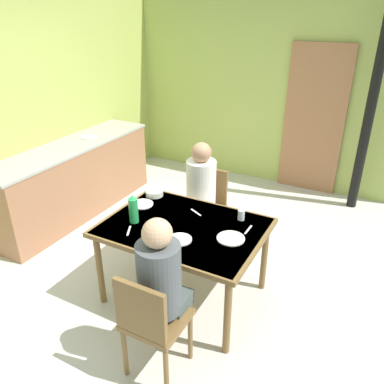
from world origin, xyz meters
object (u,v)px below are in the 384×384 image
at_px(chair_far_diner, 206,204).
at_px(serving_bowl_center, 154,193).
at_px(person_far_diner, 200,185).
at_px(dining_table, 184,232).
at_px(kitchen_counter, 74,179).
at_px(person_near_diner, 160,276).
at_px(water_bottle_green_near, 133,210).
at_px(chair_near_diner, 151,321).

relative_size(chair_far_diner, serving_bowl_center, 5.12).
bearing_deg(person_far_diner, serving_bowl_center, 46.55).
height_order(dining_table, person_far_diner, person_far_diner).
bearing_deg(chair_far_diner, person_far_diner, 90.00).
bearing_deg(dining_table, kitchen_counter, 159.45).
height_order(person_near_diner, water_bottle_green_near, person_near_diner).
bearing_deg(person_far_diner, kitchen_counter, -1.21).
bearing_deg(person_far_diner, chair_far_diner, -90.00).
xyz_separation_m(water_bottle_green_near, serving_bowl_center, (-0.13, 0.51, -0.09)).
distance_m(chair_near_diner, person_far_diner, 1.64).
distance_m(person_far_diner, water_bottle_green_near, 0.88).
xyz_separation_m(dining_table, serving_bowl_center, (-0.53, 0.36, 0.10)).
xyz_separation_m(chair_near_diner, chair_far_diner, (-0.42, 1.69, 0.00)).
xyz_separation_m(chair_near_diner, person_near_diner, (-0.00, 0.14, 0.28)).
height_order(kitchen_counter, person_near_diner, person_near_diner).
bearing_deg(chair_near_diner, chair_far_diner, 103.90).
distance_m(person_near_diner, water_bottle_green_near, 0.84).
bearing_deg(serving_bowl_center, person_far_diner, 46.55).
height_order(person_far_diner, water_bottle_green_near, person_far_diner).
bearing_deg(water_bottle_green_near, kitchen_counter, 150.70).
bearing_deg(chair_far_diner, dining_table, 103.41).
relative_size(dining_table, person_far_diner, 1.74).
relative_size(water_bottle_green_near, serving_bowl_center, 1.50).
distance_m(kitchen_counter, serving_bowl_center, 1.55).
distance_m(chair_near_diner, chair_far_diner, 1.75).
height_order(dining_table, person_near_diner, person_near_diner).
height_order(dining_table, chair_near_diner, chair_near_diner).
distance_m(chair_far_diner, person_near_diner, 1.64).
relative_size(kitchen_counter, chair_far_diner, 2.69).
height_order(chair_far_diner, person_near_diner, person_near_diner).
xyz_separation_m(chair_near_diner, serving_bowl_center, (-0.75, 1.21, 0.26)).
height_order(chair_near_diner, person_far_diner, person_far_diner).
height_order(person_near_diner, person_far_diner, same).
xyz_separation_m(kitchen_counter, person_near_diner, (2.21, -1.46, 0.33)).
bearing_deg(dining_table, person_near_diner, -72.99).
distance_m(chair_far_diner, person_far_diner, 0.31).
xyz_separation_m(dining_table, person_far_diner, (-0.20, 0.71, 0.12)).
xyz_separation_m(chair_near_diner, water_bottle_green_near, (-0.62, 0.70, 0.36)).
distance_m(dining_table, person_near_diner, 0.75).
bearing_deg(dining_table, serving_bowl_center, 145.42).
xyz_separation_m(kitchen_counter, person_far_diner, (1.79, -0.04, 0.33)).
relative_size(chair_near_diner, serving_bowl_center, 5.12).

